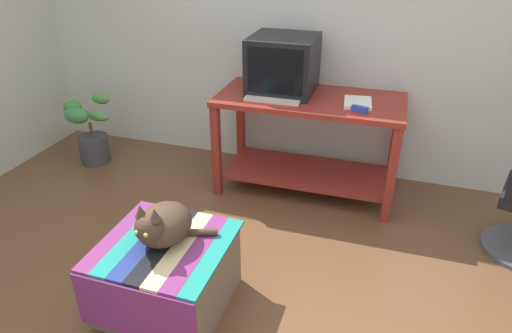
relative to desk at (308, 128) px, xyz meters
The scene contains 10 objects.
ground_plane 1.69m from the desk, 95.70° to the right, with size 14.00×14.00×0.00m, color brown.
back_wall 0.91m from the desk, 109.54° to the left, with size 8.00×0.10×2.60m, color silver.
desk is the anchor object (origin of this frame).
tv_monitor 0.51m from the desk, 161.78° to the left, with size 0.48×0.50×0.41m.
keyboard 0.38m from the desk, 147.82° to the right, with size 0.40×0.15×0.02m, color beige.
book 0.44m from the desk, ahead, with size 0.19×0.24×0.02m, color white.
ottoman_with_blanket 1.57m from the desk, 106.68° to the right, with size 0.66×0.66×0.42m.
cat 1.53m from the desk, 107.00° to the right, with size 0.40×0.37×0.28m.
potted_plant 1.93m from the desk, behind, with size 0.38×0.39×0.60m.
stapler 0.50m from the desk, 26.27° to the right, with size 0.04×0.11×0.04m, color #2342B7.
Camera 1 is at (0.76, -1.50, 1.88)m, focal length 31.49 mm.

